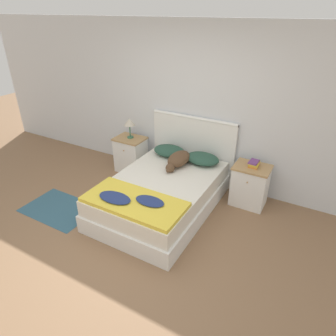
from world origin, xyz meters
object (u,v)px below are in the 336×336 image
at_px(book_stack, 254,164).
at_px(nightstand_left, 131,154).
at_px(bed, 161,195).
at_px(table_lamp, 129,123).
at_px(pillow_right, 202,159).
at_px(nightstand_right, 250,185).
at_px(pillow_left, 169,151).
at_px(dog, 178,160).

bearing_deg(book_stack, nightstand_left, -179.21).
relative_size(bed, table_lamp, 5.81).
bearing_deg(nightstand_left, book_stack, 0.79).
distance_m(nightstand_left, pillow_right, 1.41).
xyz_separation_m(bed, pillow_right, (0.30, 0.78, 0.33)).
bearing_deg(bed, pillow_right, 69.01).
height_order(nightstand_left, nightstand_right, same).
distance_m(nightstand_left, nightstand_right, 2.18).
distance_m(pillow_left, book_stack, 1.40).
distance_m(nightstand_left, book_stack, 2.22).
bearing_deg(pillow_left, nightstand_left, -179.09).
distance_m(bed, nightstand_right, 1.33).
bearing_deg(bed, table_lamp, 144.21).
height_order(book_stack, table_lamp, table_lamp).
xyz_separation_m(pillow_right, table_lamp, (-1.39, 0.01, 0.35)).
xyz_separation_m(nightstand_left, pillow_right, (1.39, 0.01, 0.25)).
bearing_deg(pillow_left, table_lamp, 179.37).
bearing_deg(dog, book_stack, 13.19).
relative_size(pillow_left, dog, 0.76).
xyz_separation_m(bed, dog, (-0.00, 0.54, 0.34)).
xyz_separation_m(dog, book_stack, (1.10, 0.26, 0.09)).
relative_size(nightstand_right, table_lamp, 1.81).
relative_size(nightstand_left, table_lamp, 1.81).
relative_size(nightstand_right, book_stack, 3.05).
xyz_separation_m(pillow_right, dog, (-0.30, -0.24, 0.01)).
bearing_deg(nightstand_left, pillow_left, 0.91).
distance_m(nightstand_right, pillow_right, 0.83).
xyz_separation_m(nightstand_right, table_lamp, (-2.18, 0.02, 0.59)).
bearing_deg(table_lamp, pillow_right, -0.36).
xyz_separation_m(pillow_left, dog, (0.30, -0.24, 0.01)).
relative_size(bed, dog, 2.88).
bearing_deg(nightstand_right, book_stack, 78.17).
height_order(nightstand_right, pillow_right, pillow_right).
bearing_deg(bed, pillow_left, 110.99).
xyz_separation_m(nightstand_right, pillow_right, (-0.79, 0.01, 0.25)).
relative_size(nightstand_right, pillow_left, 1.18).
distance_m(pillow_left, table_lamp, 0.86).
relative_size(bed, nightstand_right, 3.20).
relative_size(nightstand_right, pillow_right, 1.18).
bearing_deg(dog, nightstand_right, 11.75).
bearing_deg(nightstand_right, nightstand_left, 180.00).
height_order(bed, nightstand_left, nightstand_left).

